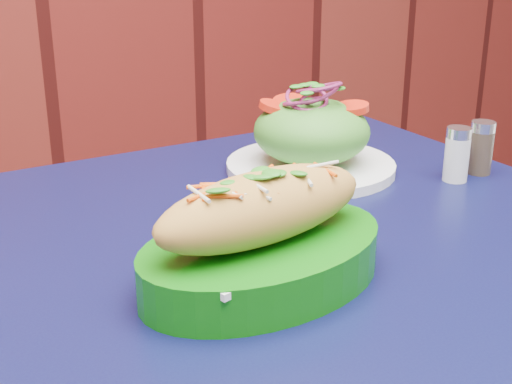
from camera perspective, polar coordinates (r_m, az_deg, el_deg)
cafe_table at (r=0.68m, az=2.33°, el=-12.87°), size 0.88×0.88×0.75m
banh_mi_basket at (r=0.60m, az=0.55°, el=-3.59°), size 0.23×0.15×0.11m
salad_plate at (r=0.87m, az=4.44°, el=4.34°), size 0.21×0.21×0.11m
salt_shaker at (r=0.87m, az=15.78°, el=2.92°), size 0.03×0.03×0.07m
pepper_shaker at (r=0.91m, az=17.55°, el=3.40°), size 0.03×0.03×0.07m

